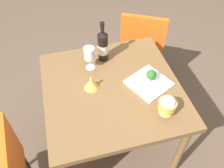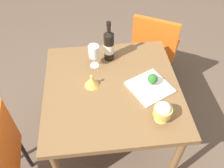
% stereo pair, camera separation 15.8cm
% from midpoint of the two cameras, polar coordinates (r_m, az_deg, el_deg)
% --- Properties ---
extents(ground_plane, '(8.00, 8.00, 0.00)m').
position_cam_midpoint_polar(ground_plane, '(2.21, 2.11, -13.57)').
color(ground_plane, brown).
extents(dining_table, '(0.92, 0.92, 0.73)m').
position_cam_midpoint_polar(dining_table, '(1.67, 2.72, -2.76)').
color(dining_table, brown).
rests_on(dining_table, ground_plane).
extents(chair_near_window, '(0.44, 0.44, 0.85)m').
position_cam_midpoint_polar(chair_near_window, '(1.67, -22.78, -16.21)').
color(chair_near_window, orange).
rests_on(chair_near_window, ground_plane).
extents(chair_by_wall, '(0.54, 0.54, 0.85)m').
position_cam_midpoint_polar(chair_by_wall, '(2.30, 12.18, 8.90)').
color(chair_by_wall, orange).
rests_on(chair_by_wall, ground_plane).
extents(wine_bottle, '(0.08, 0.08, 0.32)m').
position_cam_midpoint_polar(wine_bottle, '(1.73, 1.90, 9.19)').
color(wine_bottle, black).
rests_on(wine_bottle, dining_table).
extents(wine_glass, '(0.08, 0.08, 0.18)m').
position_cam_midpoint_polar(wine_glass, '(1.67, -1.67, 7.58)').
color(wine_glass, white).
rests_on(wine_glass, dining_table).
extents(rice_bowl, '(0.11, 0.11, 0.14)m').
position_cam_midpoint_polar(rice_bowl, '(1.44, 15.21, -6.53)').
color(rice_bowl, gold).
rests_on(rice_bowl, dining_table).
extents(rice_bowl_lid, '(0.10, 0.10, 0.09)m').
position_cam_midpoint_polar(rice_bowl_lid, '(1.59, -2.07, 0.51)').
color(rice_bowl_lid, gold).
rests_on(rice_bowl_lid, dining_table).
extents(serving_plate, '(0.33, 0.33, 0.02)m').
position_cam_midpoint_polar(serving_plate, '(1.63, 11.84, -0.90)').
color(serving_plate, white).
rests_on(serving_plate, dining_table).
extents(broccoli_floret, '(0.07, 0.07, 0.09)m').
position_cam_midpoint_polar(broccoli_floret, '(1.60, 12.53, 1.03)').
color(broccoli_floret, '#729E4C').
rests_on(broccoli_floret, serving_plate).
extents(carrot_garnish_left, '(0.04, 0.04, 0.06)m').
position_cam_midpoint_polar(carrot_garnish_left, '(1.65, 12.82, 1.77)').
color(carrot_garnish_left, orange).
rests_on(carrot_garnish_left, serving_plate).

